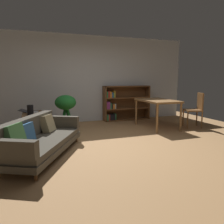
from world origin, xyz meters
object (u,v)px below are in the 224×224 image
Objects in this scene: media_console at (33,124)px; dining_chair_near at (196,108)px; dining_table at (157,103)px; potted_floor_plant at (66,107)px; open_laptop at (30,111)px; bookshelf at (123,103)px; fabric_couch at (38,138)px; desk_speaker at (30,110)px.

dining_chair_near reaches higher than media_console.
potted_floor_plant is at bearing 170.45° from dining_table.
bookshelf is (2.91, 0.85, 0.01)m from open_laptop.
bookshelf reaches higher than fabric_couch.
dining_table is 0.82× the size of bookshelf.
desk_speaker is 3.33m from dining_table.
media_console is 3.05m from bookshelf.
dining_table is 1.10m from dining_chair_near.
bookshelf is at bearing 107.00° from dining_table.
media_console is 0.37m from open_laptop.
fabric_couch is 4.37m from dining_chair_near.
dining_table is 1.33× the size of dining_chair_near.
fabric_couch reaches higher than open_laptop.
potted_floor_plant reaches higher than dining_table.
media_console is at bearing -175.99° from potted_floor_plant.
bookshelf is at bearing 23.82° from desk_speaker.
dining_table is at bearing -6.21° from media_console.
media_console is 0.90m from potted_floor_plant.
desk_speaker is 4.40m from dining_chair_near.
fabric_couch is 2.24× the size of dining_chair_near.
potted_floor_plant is 0.60× the size of bookshelf.
potted_floor_plant is at bearing 168.09° from dining_chair_near.
potted_floor_plant is (0.88, -0.17, 0.10)m from open_laptop.
potted_floor_plant is (0.75, 1.73, 0.32)m from fabric_couch.
desk_speaker is at bearing 177.37° from dining_table.
bookshelf is (2.78, 2.74, 0.23)m from fabric_couch.
bookshelf is (2.89, 1.28, -0.09)m from desk_speaker.
dining_table is at bearing 22.27° from fabric_couch.
fabric_couch is 1.92m from open_laptop.
media_console is at bearing 173.79° from dining_table.
potted_floor_plant is 3.59m from dining_chair_near.
media_console is at bearing 92.34° from fabric_couch.
dining_chair_near is at bearing -11.91° from potted_floor_plant.
desk_speaker is at bearing -87.58° from open_laptop.
dining_table is at bearing -9.89° from open_laptop.
media_console is at bearing 77.47° from desk_speaker.
dining_table is (2.46, -0.41, 0.06)m from potted_floor_plant.
potted_floor_plant is 2.27m from bookshelf.
media_console is (-0.07, 1.67, -0.06)m from fabric_couch.
bookshelf is (-1.48, 1.75, 0.01)m from dining_chair_near.
dining_table is at bearing -73.00° from bookshelf.
desk_speaker is (-0.11, 1.47, 0.32)m from fabric_couch.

